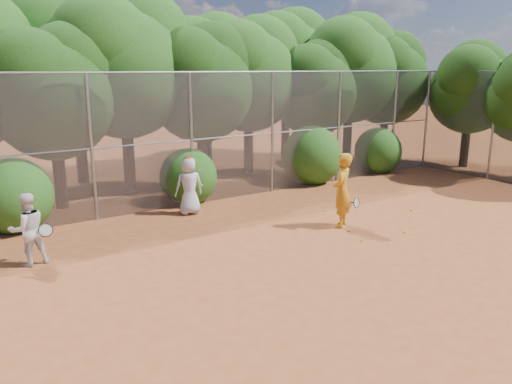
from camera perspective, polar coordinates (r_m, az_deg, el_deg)
ground at (r=11.56m, az=11.18°, el=-7.13°), size 80.00×80.00×0.00m
fence_back at (r=15.67m, az=-4.48°, el=6.39°), size 20.05×0.09×4.03m
fence_side at (r=20.73m, az=25.49°, el=6.93°), size 0.09×6.09×4.03m
tree_2 at (r=15.73m, az=-22.21°, el=11.05°), size 3.99×3.47×5.47m
tree_3 at (r=17.38m, az=-14.84°, el=14.47°), size 4.89×4.26×6.70m
tree_4 at (r=17.83m, az=-6.29°, el=12.76°), size 4.19×3.64×5.73m
tree_5 at (r=19.78m, az=-0.81°, el=13.79°), size 4.51×3.92×6.17m
tree_6 at (r=20.48m, az=6.76°, el=12.08°), size 3.86×3.36×5.29m
tree_7 at (r=22.61m, az=10.79°, el=14.17°), size 4.77×4.14×6.53m
tree_8 at (r=23.85m, az=14.77°, el=12.82°), size 4.25×3.70×5.82m
tree_10 at (r=19.20m, az=-20.04°, el=14.71°), size 5.15×4.48×7.06m
tree_11 at (r=20.65m, az=-5.71°, el=14.06°), size 4.64×4.03×6.35m
tree_12 at (r=23.61m, az=3.55°, el=14.92°), size 5.02×4.37×6.88m
tree_13 at (r=22.95m, az=23.37°, el=11.26°), size 3.86×3.36×5.29m
bush_0 at (r=14.29m, az=-26.02°, el=-0.03°), size 2.00×2.00×2.00m
bush_1 at (r=15.72m, az=-7.74°, el=2.07°), size 1.80×1.80×1.80m
bush_2 at (r=18.39m, az=6.37°, el=4.47°), size 2.20×2.20×2.20m
bush_3 at (r=20.82m, az=13.78°, el=4.84°), size 1.90×1.90×1.90m
player_yellow at (r=13.28m, az=9.81°, el=0.17°), size 0.94×0.82×1.98m
player_teen at (r=14.41m, az=-7.66°, el=0.74°), size 0.88×0.64×1.69m
player_white at (r=11.64m, az=-24.63°, el=-3.91°), size 0.87×0.73×1.58m
ball_0 at (r=13.12m, az=10.68°, el=-4.37°), size 0.07×0.07×0.07m
ball_1 at (r=14.86m, az=7.96°, el=-2.08°), size 0.07×0.07×0.07m
ball_2 at (r=13.37m, az=16.58°, el=-4.38°), size 0.07×0.07×0.07m
ball_3 at (r=15.52m, az=17.33°, el=-1.90°), size 0.07×0.07×0.07m
ball_4 at (r=12.46m, az=12.02°, el=-5.43°), size 0.07×0.07×0.07m
ball_5 at (r=16.48m, az=11.42°, el=-0.63°), size 0.07×0.07×0.07m
ball_6 at (r=15.70m, az=9.99°, el=-1.28°), size 0.07×0.07×0.07m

